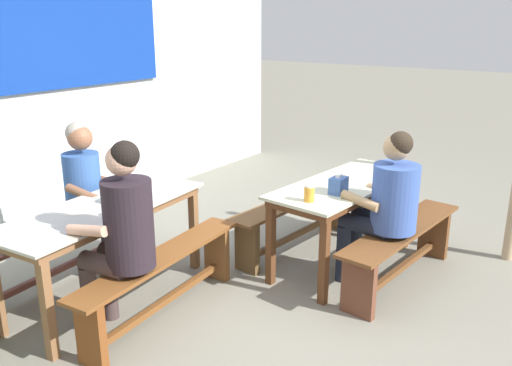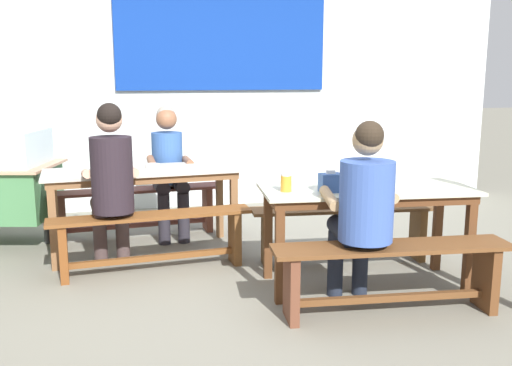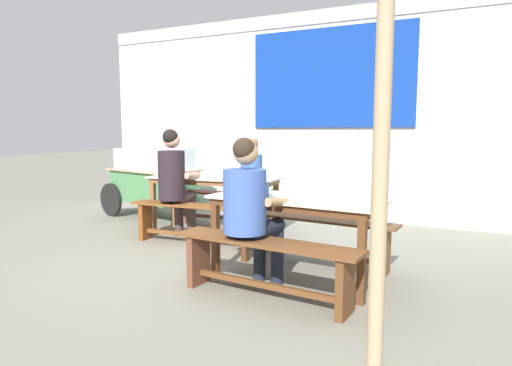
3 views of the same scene
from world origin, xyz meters
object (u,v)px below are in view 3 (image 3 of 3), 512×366
at_px(tissue_box, 259,189).
at_px(person_center_facing, 249,177).
at_px(person_left_back_turned, 174,178).
at_px(soup_bowl, 221,175).
at_px(wooden_support_post, 380,173).
at_px(condiment_jar, 235,187).
at_px(food_cart, 153,176).
at_px(dining_table_near, 295,207).
at_px(bench_near_back, 319,234).
at_px(bench_near_front, 265,260).
at_px(person_near_front, 250,205).
at_px(dining_table_far, 214,183).
at_px(bench_far_front, 194,218).
at_px(bench_far_back, 231,204).

bearing_deg(tissue_box, person_center_facing, 119.37).
bearing_deg(person_left_back_turned, person_center_facing, 61.99).
relative_size(soup_bowl, wooden_support_post, 0.06).
bearing_deg(condiment_jar, food_cart, 143.36).
distance_m(food_cart, wooden_support_post, 4.91).
bearing_deg(wooden_support_post, person_center_facing, 128.28).
bearing_deg(wooden_support_post, dining_table_near, 128.75).
bearing_deg(bench_near_back, bench_near_front, -95.29).
bearing_deg(food_cart, person_near_front, -38.74).
bearing_deg(person_near_front, dining_table_far, 129.27).
relative_size(bench_near_front, soup_bowl, 12.81).
xyz_separation_m(bench_far_front, bench_near_back, (1.55, -0.13, -0.00)).
xyz_separation_m(person_center_facing, tissue_box, (0.97, -1.73, 0.09)).
xyz_separation_m(food_cart, person_near_front, (2.77, -2.22, 0.10)).
height_order(bench_far_front, bench_near_front, same).
bearing_deg(bench_far_back, person_left_back_turned, -101.43).
xyz_separation_m(dining_table_far, bench_near_front, (1.50, -1.70, -0.34)).
bearing_deg(food_cart, bench_near_front, -38.12).
distance_m(person_left_back_turned, soup_bowl, 0.62).
relative_size(person_center_facing, wooden_support_post, 0.58).
height_order(bench_far_back, person_left_back_turned, person_left_back_turned).
xyz_separation_m(tissue_box, condiment_jar, (-0.29, 0.09, -0.00)).
relative_size(dining_table_far, person_left_back_turned, 1.27).
bearing_deg(condiment_jar, person_left_back_turned, 150.12).
distance_m(bench_far_back, food_cart, 1.44).
relative_size(dining_table_near, bench_far_back, 0.96).
distance_m(bench_near_back, person_left_back_turned, 1.90).
distance_m(dining_table_near, person_center_facing, 2.09).
xyz_separation_m(dining_table_far, person_center_facing, (0.26, 0.47, 0.05)).
height_order(dining_table_far, tissue_box, tissue_box).
relative_size(bench_far_back, bench_near_back, 1.05).
height_order(bench_near_front, person_center_facing, person_center_facing).
bearing_deg(soup_bowl, bench_near_back, -24.77).
bearing_deg(dining_table_far, bench_near_back, -22.39).
relative_size(dining_table_far, bench_far_front, 1.06).
xyz_separation_m(dining_table_near, bench_near_back, (0.05, 0.52, -0.35)).
height_order(bench_near_back, person_left_back_turned, person_left_back_turned).
xyz_separation_m(dining_table_far, bench_far_back, (-0.04, 0.52, -0.35)).
xyz_separation_m(bench_near_back, soup_bowl, (-1.51, 0.69, 0.45)).
relative_size(dining_table_near, bench_near_back, 1.01).
height_order(dining_table_far, condiment_jar, condiment_jar).
bearing_deg(person_center_facing, person_near_front, -63.00).
height_order(person_left_back_turned, condiment_jar, person_left_back_turned).
height_order(dining_table_near, food_cart, food_cart).
distance_m(person_left_back_turned, condiment_jar, 1.37).
height_order(person_left_back_turned, wooden_support_post, wooden_support_post).
bearing_deg(person_center_facing, tissue_box, -60.63).
xyz_separation_m(bench_near_front, soup_bowl, (-1.41, 1.74, 0.44)).
height_order(dining_table_near, bench_near_back, dining_table_near).
relative_size(dining_table_far, bench_near_front, 1.08).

